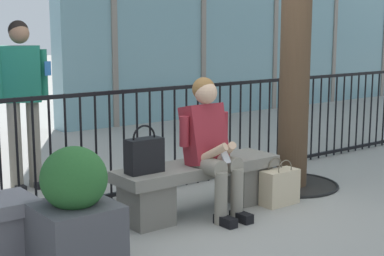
% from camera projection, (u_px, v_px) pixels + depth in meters
% --- Properties ---
extents(ground_plane, '(60.00, 60.00, 0.00)m').
position_uv_depth(ground_plane, '(199.00, 211.00, 5.23)').
color(ground_plane, '#9E9B93').
extents(stone_bench, '(1.60, 0.44, 0.45)m').
position_uv_depth(stone_bench, '(199.00, 182.00, 5.18)').
color(stone_bench, gray).
rests_on(stone_bench, ground).
extents(seated_person_with_phone, '(0.52, 0.66, 1.21)m').
position_uv_depth(seated_person_with_phone, '(211.00, 142.00, 5.03)').
color(seated_person_with_phone, gray).
rests_on(seated_person_with_phone, ground).
extents(handbag_on_bench, '(0.31, 0.15, 0.40)m').
position_uv_depth(handbag_on_bench, '(144.00, 155.00, 4.77)').
color(handbag_on_bench, black).
rests_on(handbag_on_bench, stone_bench).
extents(shopping_bag, '(0.37, 0.18, 0.44)m').
position_uv_depth(shopping_bag, '(280.00, 187.00, 5.40)').
color(shopping_bag, beige).
rests_on(shopping_bag, ground).
extents(bystander_further_back, '(0.55, 0.36, 1.71)m').
position_uv_depth(bystander_further_back, '(22.00, 92.00, 5.83)').
color(bystander_further_back, gray).
rests_on(bystander_further_back, ground).
extents(plaza_railing, '(9.05, 0.04, 1.06)m').
position_uv_depth(plaza_railing, '(150.00, 140.00, 5.75)').
color(plaza_railing, black).
rests_on(plaza_railing, ground).
extents(planter, '(0.54, 0.54, 0.85)m').
position_uv_depth(planter, '(75.00, 212.00, 3.94)').
color(planter, '#4C4C51').
rests_on(planter, ground).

